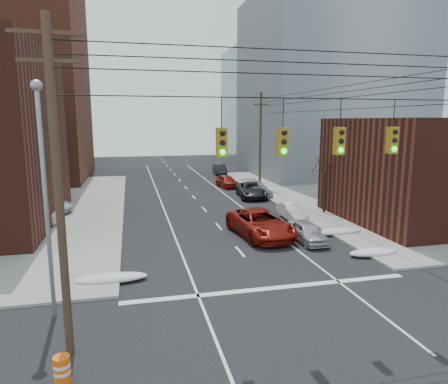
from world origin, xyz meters
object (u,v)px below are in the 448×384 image
red_pickup (260,223)px  parked_car_c (251,190)px  parked_car_e (227,181)px  parked_car_f (220,170)px  parked_car_d (256,189)px  lot_car_a (25,216)px  construction_barrel (62,370)px  lot_car_b (42,205)px  parked_car_b (292,211)px  lot_car_d (10,205)px  parked_car_a (307,232)px

red_pickup → parked_car_c: 13.95m
parked_car_e → parked_car_f: 11.12m
parked_car_d → lot_car_a: bearing=-162.3°
parked_car_f → construction_barrel: parked_car_f is taller
lot_car_a → lot_car_b: lot_car_a is taller
parked_car_e → construction_barrel: 36.38m
red_pickup → parked_car_f: 31.66m
parked_car_b → parked_car_f: size_ratio=0.83×
lot_car_a → lot_car_d: lot_car_d is taller
parked_car_d → construction_barrel: bearing=-122.6°
parked_car_f → parked_car_d: bearing=-85.7°
parked_car_c → parked_car_b: bearing=-80.6°
lot_car_a → lot_car_b: 4.26m
parked_car_a → lot_car_d: size_ratio=0.84×
red_pickup → parked_car_c: size_ratio=1.18×
lot_car_a → construction_barrel: 20.13m
red_pickup → parked_car_d: red_pickup is taller
parked_car_d → lot_car_a: (-20.38, -8.17, 0.14)m
lot_car_b → construction_barrel: 24.16m
parked_car_b → parked_car_f: bearing=91.0°
parked_car_b → lot_car_a: (-20.20, 1.87, 0.27)m
lot_car_b → parked_car_e: bearing=-42.2°
parked_car_a → construction_barrel: size_ratio=4.40×
parked_car_a → lot_car_d: lot_car_d is taller
red_pickup → parked_car_f: size_ratio=1.42×
red_pickup → parked_car_d: size_ratio=1.25×
parked_car_d → parked_car_e: 6.52m
red_pickup → construction_barrel: size_ratio=7.36×
parked_car_f → lot_car_d: 30.82m
red_pickup → parked_car_e: size_ratio=1.53×
lot_car_b → lot_car_d: (-2.47, 0.17, 0.09)m
parked_car_e → parked_car_b: bearing=-92.2°
parked_car_a → parked_car_b: parked_car_a is taller
parked_car_a → parked_car_b: (1.42, 5.99, -0.03)m
parked_car_a → construction_barrel: 17.59m
parked_car_e → lot_car_a: (-18.78, -14.50, 0.17)m
lot_car_b → parked_car_f: bearing=-24.6°
lot_car_b → red_pickup: bearing=-104.0°
parked_car_d → lot_car_b: size_ratio=1.04×
parked_car_a → parked_car_d: 16.11m
lot_car_b → parked_car_b: bearing=-88.5°
parked_car_d → lot_car_a: size_ratio=1.14×
red_pickup → parked_car_c: (3.52, 13.49, -0.14)m
parked_car_c → construction_barrel: size_ratio=6.22×
red_pickup → parked_car_b: size_ratio=1.70×
red_pickup → lot_car_a: bearing=153.9°
parked_car_a → lot_car_b: (-18.41, 12.10, 0.18)m
parked_car_d → parked_car_e: size_ratio=1.22×
parked_car_a → lot_car_a: (-18.78, 7.85, 0.24)m
parked_car_d → lot_car_b: 20.40m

